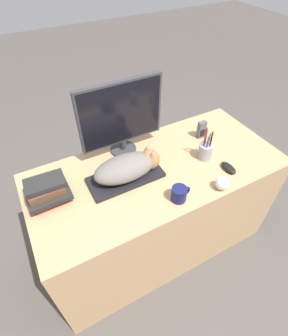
{
  "coord_description": "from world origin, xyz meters",
  "views": [
    {
      "loc": [
        -0.58,
        -0.57,
        1.8
      ],
      "look_at": [
        -0.1,
        0.32,
        0.81
      ],
      "focal_mm": 28.0,
      "sensor_mm": 36.0,
      "label": 1
    }
  ],
  "objects_px": {
    "keyboard": "(126,177)",
    "book_stack": "(47,191)",
    "pen_cup": "(205,151)",
    "baseball": "(222,183)",
    "cat": "(129,166)",
    "monitor": "(121,116)",
    "computer_mouse": "(229,168)",
    "coffee_mug": "(179,194)",
    "phone": "(201,130)"
  },
  "relations": [
    {
      "from": "pen_cup",
      "to": "book_stack",
      "type": "relative_size",
      "value": 1.03
    },
    {
      "from": "computer_mouse",
      "to": "baseball",
      "type": "bearing_deg",
      "value": -145.05
    },
    {
      "from": "book_stack",
      "to": "coffee_mug",
      "type": "bearing_deg",
      "value": -28.13
    },
    {
      "from": "pen_cup",
      "to": "baseball",
      "type": "height_order",
      "value": "pen_cup"
    },
    {
      "from": "cat",
      "to": "phone",
      "type": "height_order",
      "value": "cat"
    },
    {
      "from": "coffee_mug",
      "to": "pen_cup",
      "type": "distance_m",
      "value": 0.37
    },
    {
      "from": "monitor",
      "to": "computer_mouse",
      "type": "relative_size",
      "value": 4.56
    },
    {
      "from": "keyboard",
      "to": "baseball",
      "type": "relative_size",
      "value": 5.48
    },
    {
      "from": "computer_mouse",
      "to": "keyboard",
      "type": "bearing_deg",
      "value": 158.63
    },
    {
      "from": "pen_cup",
      "to": "cat",
      "type": "bearing_deg",
      "value": 172.14
    },
    {
      "from": "computer_mouse",
      "to": "phone",
      "type": "height_order",
      "value": "phone"
    },
    {
      "from": "cat",
      "to": "keyboard",
      "type": "bearing_deg",
      "value": 180.0
    },
    {
      "from": "keyboard",
      "to": "phone",
      "type": "distance_m",
      "value": 0.6
    },
    {
      "from": "monitor",
      "to": "phone",
      "type": "xyz_separation_m",
      "value": [
        0.5,
        -0.12,
        -0.19
      ]
    },
    {
      "from": "pen_cup",
      "to": "keyboard",
      "type": "bearing_deg",
      "value": 172.56
    },
    {
      "from": "monitor",
      "to": "phone",
      "type": "distance_m",
      "value": 0.55
    },
    {
      "from": "monitor",
      "to": "computer_mouse",
      "type": "bearing_deg",
      "value": -44.24
    },
    {
      "from": "cat",
      "to": "monitor",
      "type": "xyz_separation_m",
      "value": [
        0.07,
        0.23,
        0.16
      ]
    },
    {
      "from": "cat",
      "to": "monitor",
      "type": "height_order",
      "value": "monitor"
    },
    {
      "from": "cat",
      "to": "pen_cup",
      "type": "relative_size",
      "value": 1.74
    },
    {
      "from": "cat",
      "to": "baseball",
      "type": "distance_m",
      "value": 0.5
    },
    {
      "from": "monitor",
      "to": "pen_cup",
      "type": "height_order",
      "value": "monitor"
    },
    {
      "from": "cat",
      "to": "monitor",
      "type": "relative_size",
      "value": 0.77
    },
    {
      "from": "coffee_mug",
      "to": "phone",
      "type": "height_order",
      "value": "phone"
    },
    {
      "from": "coffee_mug",
      "to": "baseball",
      "type": "relative_size",
      "value": 1.44
    },
    {
      "from": "keyboard",
      "to": "monitor",
      "type": "relative_size",
      "value": 0.83
    },
    {
      "from": "cat",
      "to": "pen_cup",
      "type": "xyz_separation_m",
      "value": [
        0.46,
        -0.06,
        -0.03
      ]
    },
    {
      "from": "cat",
      "to": "monitor",
      "type": "distance_m",
      "value": 0.29
    },
    {
      "from": "keyboard",
      "to": "monitor",
      "type": "distance_m",
      "value": 0.34
    },
    {
      "from": "computer_mouse",
      "to": "baseball",
      "type": "xyz_separation_m",
      "value": [
        -0.13,
        -0.09,
        0.02
      ]
    },
    {
      "from": "pen_cup",
      "to": "phone",
      "type": "height_order",
      "value": "pen_cup"
    },
    {
      "from": "keyboard",
      "to": "cat",
      "type": "xyz_separation_m",
      "value": [
        0.03,
        0.0,
        0.07
      ]
    },
    {
      "from": "cat",
      "to": "computer_mouse",
      "type": "height_order",
      "value": "cat"
    },
    {
      "from": "coffee_mug",
      "to": "book_stack",
      "type": "bearing_deg",
      "value": 151.87
    },
    {
      "from": "monitor",
      "to": "book_stack",
      "type": "xyz_separation_m",
      "value": [
        -0.49,
        -0.17,
        -0.18
      ]
    },
    {
      "from": "computer_mouse",
      "to": "baseball",
      "type": "distance_m",
      "value": 0.16
    },
    {
      "from": "baseball",
      "to": "phone",
      "type": "distance_m",
      "value": 0.45
    },
    {
      "from": "monitor",
      "to": "baseball",
      "type": "xyz_separation_m",
      "value": [
        0.32,
        -0.53,
        -0.21
      ]
    },
    {
      "from": "baseball",
      "to": "book_stack",
      "type": "bearing_deg",
      "value": 156.54
    },
    {
      "from": "phone",
      "to": "book_stack",
      "type": "xyz_separation_m",
      "value": [
        -0.99,
        -0.06,
        0.01
      ]
    },
    {
      "from": "monitor",
      "to": "baseball",
      "type": "bearing_deg",
      "value": -58.52
    },
    {
      "from": "phone",
      "to": "book_stack",
      "type": "bearing_deg",
      "value": -176.72
    },
    {
      "from": "computer_mouse",
      "to": "pen_cup",
      "type": "distance_m",
      "value": 0.16
    },
    {
      "from": "computer_mouse",
      "to": "book_stack",
      "type": "relative_size",
      "value": 0.51
    },
    {
      "from": "monitor",
      "to": "pen_cup",
      "type": "xyz_separation_m",
      "value": [
        0.4,
        -0.29,
        -0.19
      ]
    },
    {
      "from": "keyboard",
      "to": "book_stack",
      "type": "bearing_deg",
      "value": 172.45
    },
    {
      "from": "keyboard",
      "to": "book_stack",
      "type": "relative_size",
      "value": 1.93
    },
    {
      "from": "pen_cup",
      "to": "book_stack",
      "type": "distance_m",
      "value": 0.9
    },
    {
      "from": "cat",
      "to": "coffee_mug",
      "type": "distance_m",
      "value": 0.3
    },
    {
      "from": "computer_mouse",
      "to": "pen_cup",
      "type": "height_order",
      "value": "pen_cup"
    }
  ]
}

